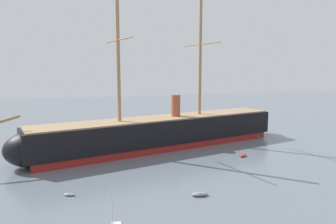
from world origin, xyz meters
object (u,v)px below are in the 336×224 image
Objects in this scene: tall_ship at (162,132)px; dinghy_near_centre at (200,194)px; dinghy_mid_left at (69,194)px; motorboat_far_right at (253,136)px; dinghy_distant_centre at (149,136)px; dinghy_alongside_stern at (243,155)px.

tall_ship reaches higher than dinghy_near_centre.
dinghy_mid_left is at bearing 162.49° from dinghy_near_centre.
dinghy_near_centre is at bearing -132.74° from motorboat_far_right.
tall_ship is at bearing -173.51° from motorboat_far_right.
dinghy_near_centre is 42.65m from dinghy_distant_centre.
motorboat_far_right is (30.64, 33.15, 0.23)m from dinghy_near_centre.
dinghy_alongside_stern is at bearing 16.68° from dinghy_mid_left.
dinghy_distant_centre reaches higher than dinghy_alongside_stern.
tall_ship is 13.13m from dinghy_distant_centre.
dinghy_mid_left is 0.76× the size of dinghy_alongside_stern.
dinghy_mid_left is 0.69× the size of dinghy_distant_centre.
dinghy_alongside_stern is 20.72m from motorboat_far_right.
tall_ship reaches higher than dinghy_distant_centre.
dinghy_alongside_stern is at bearing -59.10° from dinghy_distant_centre.
dinghy_alongside_stern reaches higher than dinghy_mid_left.
dinghy_mid_left is at bearing -163.32° from dinghy_alongside_stern.
tall_ship reaches higher than dinghy_alongside_stern.
dinghy_near_centre reaches higher than dinghy_alongside_stern.
tall_ship is 28.20m from motorboat_far_right.
dinghy_near_centre is at bearing -17.51° from dinghy_mid_left.
dinghy_mid_left is 56.63m from motorboat_far_right.
dinghy_mid_left is (-21.89, -23.97, -3.73)m from tall_ship.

